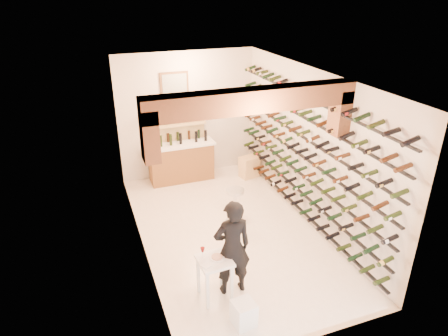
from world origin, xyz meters
The scene contains 11 objects.
ground centered at (0.00, 0.00, 0.00)m, with size 6.00×6.00×0.00m, color white.
room_shell centered at (0.00, -0.26, 2.25)m, with size 3.52×6.02×3.21m.
wine_rack centered at (1.53, 0.00, 1.55)m, with size 0.32×5.70×2.56m.
back_counter centered at (-0.30, 2.65, 0.53)m, with size 1.70×0.62×1.29m.
back_shelving centered at (-0.30, 2.89, 1.17)m, with size 1.40×0.31×2.73m.
tasting_table centered at (-0.89, -1.69, 0.60)m, with size 0.54×0.54×0.89m.
white_stool centered at (-0.68, -2.40, 0.20)m, with size 0.32×0.32×0.40m, color white.
person centered at (-0.58, -1.65, 0.85)m, with size 0.62×0.41×1.69m, color black.
chrome_barstool centered at (0.24, 0.29, 0.45)m, with size 0.40×0.40×0.77m.
crate_lower centered at (1.40, 2.20, 0.14)m, with size 0.46×0.32×0.28m, color #E3B97C.
crate_upper centered at (1.40, 2.20, 0.42)m, with size 0.49×0.33×0.28m, color #E3B97C.
Camera 1 is at (-2.50, -6.50, 4.66)m, focal length 32.13 mm.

